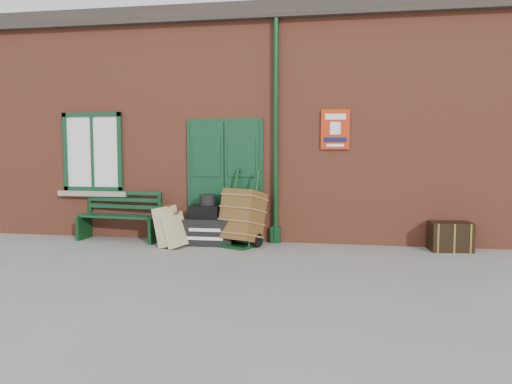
% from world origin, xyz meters
% --- Properties ---
extents(ground, '(80.00, 80.00, 0.00)m').
position_xyz_m(ground, '(0.00, 0.00, 0.00)').
color(ground, gray).
rests_on(ground, ground).
extents(station_building, '(10.30, 4.30, 4.36)m').
position_xyz_m(station_building, '(-0.00, 3.49, 2.16)').
color(station_building, brown).
rests_on(station_building, ground).
extents(bench, '(1.57, 0.61, 0.95)m').
position_xyz_m(bench, '(-2.25, 1.23, 0.48)').
color(bench, '#0F381F').
rests_on(bench, ground).
extents(houdini_trunk, '(0.94, 0.52, 0.47)m').
position_xyz_m(houdini_trunk, '(-0.52, 1.10, 0.24)').
color(houdini_trunk, black).
rests_on(houdini_trunk, ground).
extents(strongbox, '(0.52, 0.38, 0.24)m').
position_xyz_m(strongbox, '(-0.57, 1.10, 0.59)').
color(strongbox, black).
rests_on(strongbox, houdini_trunk).
extents(hatbox, '(0.28, 0.28, 0.19)m').
position_xyz_m(hatbox, '(-0.54, 1.13, 0.80)').
color(hatbox, black).
rests_on(hatbox, strongbox).
extents(suitcase_back, '(0.43, 0.55, 0.71)m').
position_xyz_m(suitcase_back, '(-1.19, 0.82, 0.36)').
color(suitcase_back, tan).
rests_on(suitcase_back, ground).
extents(suitcase_front, '(0.43, 0.51, 0.62)m').
position_xyz_m(suitcase_front, '(-1.01, 0.72, 0.31)').
color(suitcase_front, tan).
rests_on(suitcase_front, ground).
extents(porter_trolley, '(0.86, 0.89, 1.33)m').
position_xyz_m(porter_trolley, '(0.11, 1.05, 0.51)').
color(porter_trolley, '#0D3618').
rests_on(porter_trolley, ground).
extents(dark_trunk, '(0.71, 0.50, 0.49)m').
position_xyz_m(dark_trunk, '(3.64, 1.25, 0.24)').
color(dark_trunk, black).
rests_on(dark_trunk, ground).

